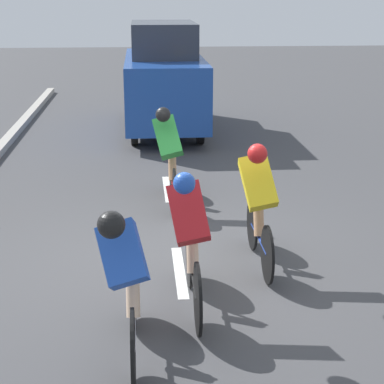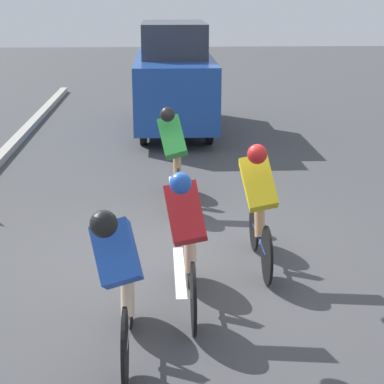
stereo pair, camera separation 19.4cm
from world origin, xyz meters
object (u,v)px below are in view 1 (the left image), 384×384
at_px(support_car, 164,78).
at_px(cyclist_green, 169,154).
at_px(cyclist_yellow, 258,201).
at_px(cyclist_red, 190,238).
at_px(cyclist_blue, 126,280).

bearing_deg(support_car, cyclist_green, 88.56).
xyz_separation_m(cyclist_green, cyclist_yellow, (-0.89, 2.32, 0.01)).
relative_size(cyclist_red, cyclist_blue, 1.02).
relative_size(cyclist_yellow, cyclist_red, 0.94).
bearing_deg(support_car, cyclist_blue, 85.87).
bearing_deg(cyclist_red, cyclist_green, -89.17).
distance_m(cyclist_green, support_car, 5.41).
distance_m(cyclist_red, support_car, 8.71).
bearing_deg(cyclist_yellow, cyclist_green, -68.88).
distance_m(cyclist_green, cyclist_blue, 4.21).
xyz_separation_m(cyclist_green, cyclist_blue, (0.55, 4.17, -0.03)).
height_order(cyclist_green, cyclist_yellow, cyclist_yellow).
relative_size(cyclist_green, support_car, 0.39).
bearing_deg(cyclist_green, support_car, -91.44).
relative_size(cyclist_green, cyclist_yellow, 1.06).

